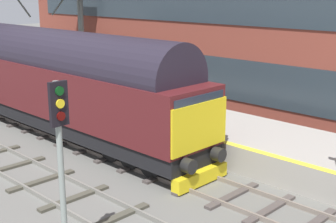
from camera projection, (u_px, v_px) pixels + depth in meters
name	position (u px, v px, depth m)	size (l,w,h in m)	color
ground_plane	(157.00, 169.00, 17.10)	(140.00, 140.00, 0.00)	#64635E
track_main	(157.00, 167.00, 17.09)	(2.50, 60.00, 0.15)	slate
track_adjacent_west	(75.00, 198.00, 14.61)	(2.50, 60.00, 0.15)	slate
station_platform	(219.00, 135.00, 19.46)	(4.00, 44.00, 1.01)	#A29D96
diesel_locomotive	(51.00, 78.00, 21.08)	(2.74, 18.00, 4.68)	black
signal_post_near	(61.00, 151.00, 10.46)	(0.44, 0.22, 4.43)	gray
waiting_passenger	(130.00, 82.00, 22.61)	(0.44, 0.48, 1.64)	#322636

